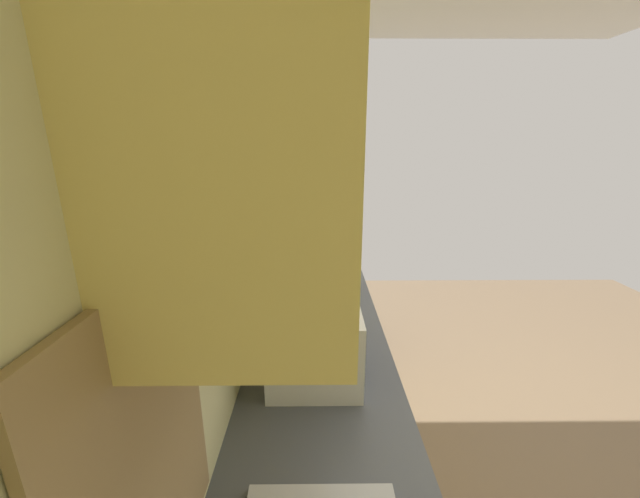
{
  "coord_description": "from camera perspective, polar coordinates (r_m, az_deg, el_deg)",
  "views": [
    {
      "loc": [
        -1.63,
        1.12,
        1.81
      ],
      "look_at": [
        -0.27,
        1.11,
        1.42
      ],
      "focal_mm": 20.13,
      "sensor_mm": 36.0,
      "label": 1
    }
  ],
  "objects": [
    {
      "name": "wall_back",
      "position": [
        1.73,
        -12.56,
        0.59
      ],
      "size": [
        3.87,
        0.12,
        2.71
      ],
      "primitive_type": "cube",
      "color": "beige",
      "rests_on": "ground_plane"
    },
    {
      "name": "microwave",
      "position": [
        1.52,
        -0.78,
        -13.39
      ],
      "size": [
        0.49,
        0.36,
        0.3
      ],
      "color": "white",
      "rests_on": "counter_run"
    },
    {
      "name": "ground_plane",
      "position": [
        2.68,
        27.96,
        -28.52
      ],
      "size": [
        6.0,
        6.0,
        0.0
      ],
      "primitive_type": "plane",
      "color": "brown"
    },
    {
      "name": "kettle",
      "position": [
        2.27,
        2.31,
        -4.84
      ],
      "size": [
        0.17,
        0.12,
        0.19
      ],
      "color": "black",
      "rests_on": "counter_run"
    },
    {
      "name": "bowl",
      "position": [
        2.04,
        2.67,
        -9.24
      ],
      "size": [
        0.15,
        0.15,
        0.05
      ],
      "color": "gold",
      "rests_on": "counter_run"
    },
    {
      "name": "counter_run",
      "position": [
        1.84,
        -0.06,
        -31.43
      ],
      "size": [
        2.96,
        0.65,
        0.91
      ],
      "color": "#F2DF78",
      "rests_on": "ground_plane"
    },
    {
      "name": "window_back_wall",
      "position": [
        0.77,
        -25.5,
        -27.72
      ],
      "size": [
        0.46,
        0.02,
        0.63
      ],
      "color": "#997A4C"
    },
    {
      "name": "oven_range",
      "position": [
        3.3,
        -0.17,
        -7.72
      ],
      "size": [
        0.61,
        0.65,
        1.09
      ],
      "color": "black",
      "rests_on": "ground_plane"
    },
    {
      "name": "upper_cabinets",
      "position": [
        1.24,
        -6.49,
        17.1
      ],
      "size": [
        1.63,
        0.36,
        0.67
      ],
      "color": "#F9DE79"
    }
  ]
}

